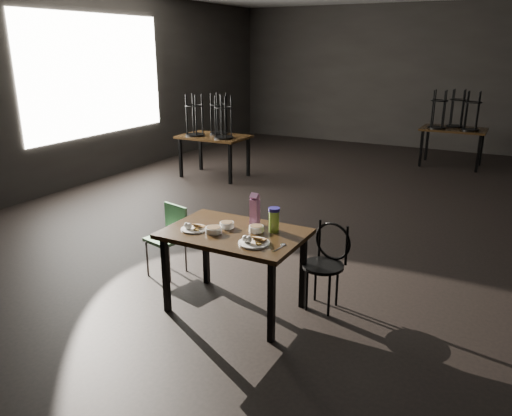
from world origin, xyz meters
The scene contains 14 objects.
room centered at (-0.06, 0.01, 2.33)m, with size 12.00×12.04×3.22m.
main_table centered at (-0.50, -2.53, 0.67)m, with size 1.20×0.80×0.75m.
plate_left centered at (-0.84, -2.65, 0.77)m, with size 0.23×0.23×0.07m.
plate_right centered at (-0.22, -2.70, 0.77)m, with size 0.26×0.26×0.08m.
bowl_near centered at (-0.61, -2.47, 0.78)m, with size 0.13×0.13×0.05m.
bowl_far centered at (-0.34, -2.43, 0.78)m, with size 0.13×0.13×0.05m.
bowl_big centered at (-0.64, -2.63, 0.78)m, with size 0.14×0.14×0.05m.
juice_carton centered at (-0.43, -2.27, 0.89)m, with size 0.07×0.07×0.29m.
water_bottle centered at (-0.20, -2.37, 0.86)m, with size 0.11×0.11×0.22m.
spoon centered at (0.00, -2.62, 0.75)m, with size 0.05×0.20×0.01m.
bentwood_chair centered at (0.19, -2.08, 0.46)m, with size 0.39×0.38×0.78m.
school_chair centered at (-1.49, -2.17, 0.44)m, with size 0.40×0.40×0.72m.
bg_table_left centered at (-3.26, 1.46, 0.78)m, with size 1.20×0.80×1.48m.
bg_table_far centered at (0.41, 4.37, 0.78)m, with size 1.20×0.80×1.48m.
Camera 1 is at (1.56, -6.00, 2.28)m, focal length 35.00 mm.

